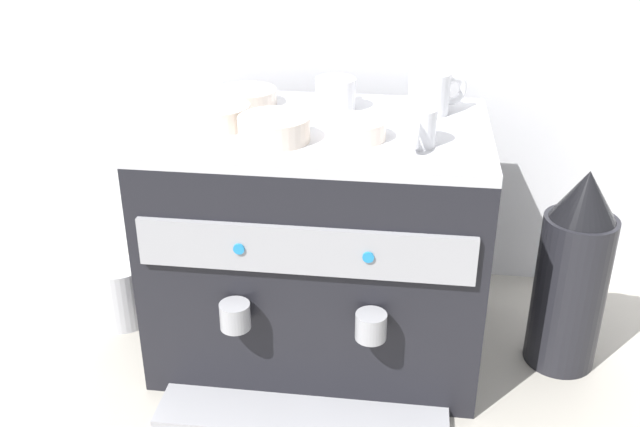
# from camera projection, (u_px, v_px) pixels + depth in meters

# --- Properties ---
(ground_plane) EXTENTS (4.00, 4.00, 0.00)m
(ground_plane) POSITION_uv_depth(u_px,v_px,m) (320.00, 340.00, 1.60)
(ground_plane) COLOR #9E998E
(tiled_backsplash_wall) EXTENTS (2.80, 0.03, 0.94)m
(tiled_backsplash_wall) POSITION_uv_depth(u_px,v_px,m) (340.00, 88.00, 1.70)
(tiled_backsplash_wall) COLOR silver
(tiled_backsplash_wall) RESTS_ON ground_plane
(espresso_machine) EXTENTS (0.65, 0.53, 0.50)m
(espresso_machine) POSITION_uv_depth(u_px,v_px,m) (320.00, 242.00, 1.48)
(espresso_machine) COLOR black
(espresso_machine) RESTS_ON ground_plane
(ceramic_cup_0) EXTENTS (0.12, 0.09, 0.08)m
(ceramic_cup_0) POSITION_uv_depth(u_px,v_px,m) (431.00, 93.00, 1.43)
(ceramic_cup_0) COLOR white
(ceramic_cup_0) RESTS_ON espresso_machine
(ceramic_cup_1) EXTENTS (0.08, 0.12, 0.06)m
(ceramic_cup_1) POSITION_uv_depth(u_px,v_px,m) (336.00, 93.00, 1.45)
(ceramic_cup_1) COLOR white
(ceramic_cup_1) RESTS_ON espresso_machine
(ceramic_cup_2) EXTENTS (0.07, 0.11, 0.07)m
(ceramic_cup_2) POSITION_uv_depth(u_px,v_px,m) (417.00, 127.00, 1.26)
(ceramic_cup_2) COLOR white
(ceramic_cup_2) RESTS_ON espresso_machine
(ceramic_bowl_0) EXTENTS (0.13, 0.13, 0.03)m
(ceramic_bowl_0) POSITION_uv_depth(u_px,v_px,m) (246.00, 97.00, 1.49)
(ceramic_bowl_0) COLOR beige
(ceramic_bowl_0) RESTS_ON espresso_machine
(ceramic_bowl_1) EXTENTS (0.11, 0.11, 0.03)m
(ceramic_bowl_1) POSITION_uv_depth(u_px,v_px,m) (356.00, 130.00, 1.30)
(ceramic_bowl_1) COLOR beige
(ceramic_bowl_1) RESTS_ON espresso_machine
(ceramic_bowl_2) EXTENTS (0.13, 0.13, 0.04)m
(ceramic_bowl_2) POSITION_uv_depth(u_px,v_px,m) (274.00, 129.00, 1.29)
(ceramic_bowl_2) COLOR beige
(ceramic_bowl_2) RESTS_ON espresso_machine
(ceramic_bowl_3) EXTENTS (0.13, 0.13, 0.04)m
(ceramic_bowl_3) POSITION_uv_depth(u_px,v_px,m) (217.00, 116.00, 1.36)
(ceramic_bowl_3) COLOR beige
(ceramic_bowl_3) RESTS_ON espresso_machine
(coffee_grinder) EXTENTS (0.14, 0.14, 0.43)m
(coffee_grinder) POSITION_uv_depth(u_px,v_px,m) (572.00, 276.00, 1.44)
(coffee_grinder) COLOR black
(coffee_grinder) RESTS_ON ground_plane
(milk_pitcher) EXTENTS (0.11, 0.11, 0.14)m
(milk_pitcher) POSITION_uv_depth(u_px,v_px,m) (123.00, 294.00, 1.63)
(milk_pitcher) COLOR #B7B7BC
(milk_pitcher) RESTS_ON ground_plane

